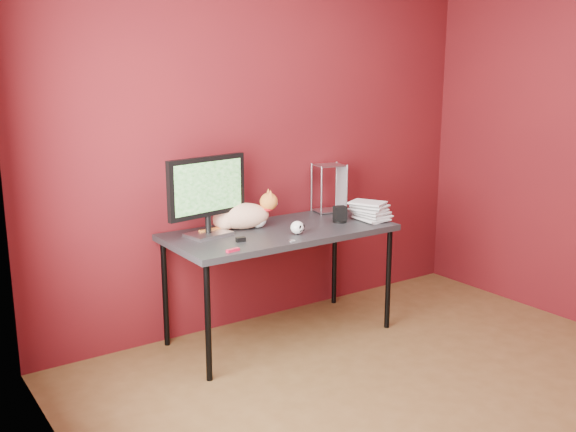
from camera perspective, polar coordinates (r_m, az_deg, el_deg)
room at (r=3.17m, az=15.56°, el=6.50°), size 3.52×3.52×2.61m
desk at (r=4.23m, az=-0.69°, el=-1.85°), size 1.50×0.70×0.75m
monitor at (r=4.02m, az=-7.19°, el=2.12°), size 0.58×0.23×0.50m
cat at (r=4.22m, az=-4.08°, el=0.04°), size 0.54×0.30×0.26m
skull_mug at (r=4.08m, az=0.84°, el=-1.02°), size 0.09×0.09×0.08m
speaker at (r=4.41m, az=4.64°, el=0.11°), size 0.10×0.10×0.11m
book_stack at (r=4.36m, az=6.76°, el=8.63°), size 0.26×0.29×1.41m
wire_rack at (r=4.72m, az=3.67°, el=2.51°), size 0.23×0.21×0.36m
pocket_knife at (r=3.71m, az=-4.92°, el=-3.04°), size 0.09×0.04×0.02m
black_gadget at (r=3.92m, az=-4.23°, el=-2.09°), size 0.06×0.04×0.03m
washer at (r=3.92m, az=0.36°, el=-2.22°), size 0.04×0.04×0.00m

